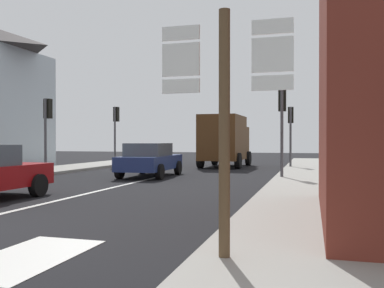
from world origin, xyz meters
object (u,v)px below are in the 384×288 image
Objects in this scene: sedan_far at (150,159)px; traffic_light_near_right at (282,112)px; traffic_light_near_left at (47,119)px; route_sign_post at (225,114)px; delivery_truck at (225,139)px; traffic_light_far_right at (291,123)px; traffic_light_far_left at (116,122)px.

sedan_far is 6.01m from traffic_light_near_right.
route_sign_post is at bearing -47.73° from traffic_light_near_left.
traffic_light_far_right reaches higher than delivery_truck.
traffic_light_near_right is 10.54m from traffic_light_near_left.
traffic_light_far_right is (3.89, -0.60, 0.92)m from delivery_truck.
route_sign_post is at bearing -89.64° from traffic_light_far_right.
traffic_light_near_right is (0.00, -7.02, 0.14)m from traffic_light_far_right.
traffic_light_far_right is 0.95× the size of traffic_light_near_right.
traffic_light_near_right is (-0.12, 12.24, 0.81)m from route_sign_post.
traffic_light_near_right is at bearing -62.96° from delivery_truck.
delivery_truck is 1.38× the size of traffic_light_near_right.
route_sign_post is at bearing -89.43° from traffic_light_near_right.
traffic_light_far_right is 10.54m from traffic_light_far_left.
route_sign_post is 0.92× the size of traffic_light_far_right.
sedan_far is at bearing 115.43° from route_sign_post.
route_sign_post reaches higher than delivery_truck.
traffic_light_far_left is 1.05× the size of traffic_light_near_left.
delivery_truck is 6.81m from traffic_light_far_left.
traffic_light_far_left reaches higher than route_sign_post.
sedan_far is at bearing -128.86° from traffic_light_far_right.
traffic_light_near_right is 1.05× the size of traffic_light_near_left.
delivery_truck is at bearing 50.82° from traffic_light_near_left.
traffic_light_far_right is at bearing 90.36° from route_sign_post.
traffic_light_far_left reaches higher than delivery_truck.
traffic_light_near_right is (3.89, -7.62, 1.06)m from delivery_truck.
traffic_light_near_right reaches higher than route_sign_post.
traffic_light_near_left is at bearing -144.37° from traffic_light_far_right.
traffic_light_near_left reaches higher than traffic_light_far_right.
delivery_truck is 1.44× the size of traffic_light_near_left.
sedan_far is 1.33× the size of route_sign_post.
delivery_truck reaches higher than sedan_far.
route_sign_post is 0.87× the size of traffic_light_near_right.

